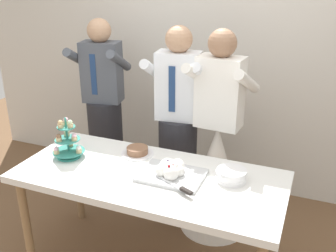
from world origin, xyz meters
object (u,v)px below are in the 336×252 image
(main_cake_tray, at_px, (171,171))
(person_groom, at_px, (178,138))
(person_bride, at_px, (216,165))
(round_cake, at_px, (137,151))
(person_guest, at_px, (105,118))
(cupcake_stand, at_px, (68,142))
(dessert_table, at_px, (149,183))
(plate_stack, at_px, (231,175))

(main_cake_tray, distance_m, person_groom, 0.71)
(person_bride, bearing_deg, round_cake, -139.94)
(main_cake_tray, height_order, person_bride, person_bride)
(person_bride, relative_size, person_guest, 1.00)
(round_cake, distance_m, person_guest, 0.89)
(round_cake, bearing_deg, cupcake_stand, -153.08)
(dessert_table, bearing_deg, person_guest, 135.04)
(plate_stack, height_order, person_guest, person_guest)
(person_groom, bearing_deg, cupcake_stand, -130.71)
(person_guest, bearing_deg, person_groom, -11.00)
(dessert_table, relative_size, round_cake, 7.50)
(person_groom, distance_m, person_bride, 0.39)
(main_cake_tray, relative_size, round_cake, 1.76)
(person_guest, bearing_deg, main_cake_tray, -39.56)
(dessert_table, height_order, main_cake_tray, main_cake_tray)
(main_cake_tray, distance_m, plate_stack, 0.39)
(main_cake_tray, relative_size, person_groom, 0.25)
(person_guest, bearing_deg, cupcake_stand, -76.31)
(person_guest, bearing_deg, person_bride, -9.84)
(round_cake, xyz_separation_m, person_bride, (0.49, 0.41, -0.22))
(cupcake_stand, relative_size, person_groom, 0.18)
(person_guest, bearing_deg, plate_stack, -27.76)
(person_guest, bearing_deg, round_cake, -43.40)
(dessert_table, distance_m, person_bride, 0.72)
(cupcake_stand, bearing_deg, main_cake_tray, 0.67)
(main_cake_tray, relative_size, plate_stack, 2.13)
(cupcake_stand, xyz_separation_m, plate_stack, (1.17, 0.11, -0.08))
(round_cake, bearing_deg, person_bride, 40.06)
(dessert_table, xyz_separation_m, cupcake_stand, (-0.64, 0.01, 0.19))
(person_groom, height_order, person_bride, same)
(cupcake_stand, bearing_deg, person_groom, 49.29)
(plate_stack, relative_size, round_cake, 0.83)
(person_bride, distance_m, person_guest, 1.17)
(main_cake_tray, bearing_deg, person_guest, 140.44)
(main_cake_tray, height_order, plate_stack, main_cake_tray)
(main_cake_tray, height_order, round_cake, main_cake_tray)
(plate_stack, relative_size, person_guest, 0.12)
(person_groom, bearing_deg, dessert_table, -85.46)
(dessert_table, xyz_separation_m, person_guest, (-0.85, 0.84, 0.05))
(person_groom, xyz_separation_m, person_bride, (0.35, -0.04, -0.16))
(main_cake_tray, bearing_deg, round_cake, 148.71)
(plate_stack, height_order, round_cake, plate_stack)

